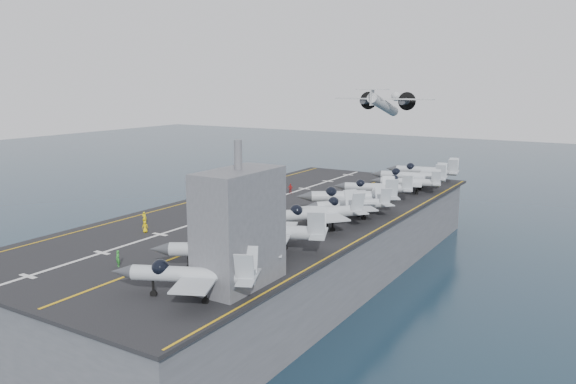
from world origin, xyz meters
The scene contains 30 objects.
ground centered at (0.00, 0.00, 0.00)m, with size 500.00×500.00×0.00m, color #142135.
hull centered at (0.00, 0.00, 5.00)m, with size 36.00×90.00×10.00m, color #56595E.
flight_deck centered at (0.00, 0.00, 10.20)m, with size 38.00×92.00×0.40m, color black.
foul_line centered at (3.00, 0.00, 10.42)m, with size 0.35×90.00×0.02m, color gold.
landing_centerline centered at (-6.00, 0.00, 10.42)m, with size 0.50×90.00×0.02m, color silver.
deck_edge_port centered at (-17.00, 0.00, 10.42)m, with size 0.25×90.00×0.02m, color gold.
deck_edge_stbd centered at (18.50, 0.00, 10.42)m, with size 0.25×90.00×0.02m, color gold.
island_superstructure centered at (15.00, -30.00, 17.90)m, with size 5.00×10.00×15.00m, color #56595E, non-canonical shape.
fighter_jet_0 centered at (13.37, -35.40, 12.92)m, with size 17.24×14.83×5.05m, color gray, non-canonical shape.
fighter_jet_1 centered at (11.00, -27.29, 12.97)m, with size 17.75×15.96×5.14m, color #9EA7AE, non-canonical shape.
fighter_jet_2 centered at (11.43, -19.11, 13.23)m, with size 19.23×16.33×5.66m, color #8C949C, non-canonical shape.
fighter_jet_3 centered at (11.56, -6.56, 13.04)m, with size 17.52×18.17×5.28m, color #8F959F, non-canonical shape.
fighter_jet_4 centered at (12.71, 2.13, 12.80)m, with size 16.25×16.28×4.79m, color gray, non-canonical shape.
fighter_jet_5 centered at (10.93, 6.29, 13.22)m, with size 19.52×17.95×5.64m, color #979DA5, non-canonical shape.
fighter_jet_6 centered at (10.62, 17.26, 12.83)m, with size 16.30×13.42×4.86m, color gray, non-canonical shape.
fighter_jet_7 centered at (13.23, 26.57, 12.67)m, with size 15.05×12.14×4.54m, color #A0A7AF, non-canonical shape.
fighter_jet_8 centered at (12.05, 31.56, 13.00)m, with size 16.56×12.55×5.20m, color #8E969B, non-canonical shape.
tow_cart_a centered at (3.06, -16.72, 10.96)m, with size 2.19×1.87×1.11m, color gold, non-canonical shape.
tow_cart_b centered at (4.99, -1.57, 10.99)m, with size 2.15×1.57×1.19m, color gold, non-canonical shape.
tow_cart_c centered at (5.07, 18.84, 10.94)m, with size 1.92×1.39×1.07m, color gold, non-canonical shape.
crew_0 centered at (-8.55, -20.26, 11.21)m, with size 1.14×1.15×1.62m, color #E8C206.
crew_1 centered at (-12.12, -16.89, 11.33)m, with size 1.28×1.03×1.86m, color yellow.
crew_2 centered at (-4.74, -3.07, 11.41)m, with size 0.90×1.27×2.02m, color green.
crew_3 centered at (-12.97, 0.31, 11.42)m, with size 1.46×1.41×2.04m, color green.
crew_4 centered at (-5.93, 14.51, 11.32)m, with size 1.21×0.91×1.84m, color #B21919.
crew_5 centered at (-12.40, 13.04, 11.22)m, with size 1.15×0.95×1.64m, color silver.
crew_6 centered at (-0.27, -32.57, 11.35)m, with size 1.32×1.08×1.90m, color green.
crew_7 centered at (2.42, -21.34, 11.21)m, with size 1.16×1.03×1.62m, color silver.
transport_plane centered at (-5.40, 58.32, 25.56)m, with size 25.43×17.61×5.93m, color silver, non-canonical shape.
fighter_jet_9 centered at (12.05, 40.06, 13.00)m, with size 16.56×12.55×5.20m, color #8E969B, non-canonical shape.
Camera 1 is at (48.02, -74.49, 30.88)m, focal length 35.00 mm.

